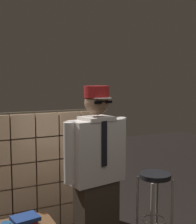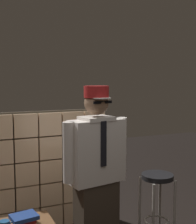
{
  "view_description": "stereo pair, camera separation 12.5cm",
  "coord_description": "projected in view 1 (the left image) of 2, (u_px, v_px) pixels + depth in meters",
  "views": [
    {
      "loc": [
        -1.04,
        -1.98,
        1.75
      ],
      "look_at": [
        0.21,
        0.53,
        1.45
      ],
      "focal_mm": 50.25,
      "sensor_mm": 36.0,
      "label": 1
    },
    {
      "loc": [
        -0.93,
        -2.04,
        1.75
      ],
      "look_at": [
        0.21,
        0.53,
        1.45
      ],
      "focal_mm": 50.25,
      "sensor_mm": 36.0,
      "label": 2
    }
  ],
  "objects": [
    {
      "name": "bar_stool",
      "position": [
        155.0,
        190.0,
        3.37
      ],
      "size": [
        0.34,
        0.34,
        0.74
      ],
      "color": "black",
      "rests_on": "ground"
    },
    {
      "name": "standing_person",
      "position": [
        97.0,
        174.0,
        2.86
      ],
      "size": [
        0.68,
        0.33,
        1.68
      ],
      "rotation": [
        0.0,
        0.0,
        0.17
      ],
      "color": "#382D23",
      "rests_on": "ground"
    },
    {
      "name": "glass_block_wall",
      "position": [
        47.0,
        171.0,
        3.63
      ],
      "size": [
        1.4,
        0.1,
        1.4
      ],
      "color": "#E0B78C",
      "rests_on": "ground"
    },
    {
      "name": "book_stack",
      "position": [
        25.0,
        221.0,
        2.57
      ],
      "size": [
        0.23,
        0.2,
        0.1
      ],
      "color": "brown",
      "rests_on": "side_table"
    }
  ]
}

